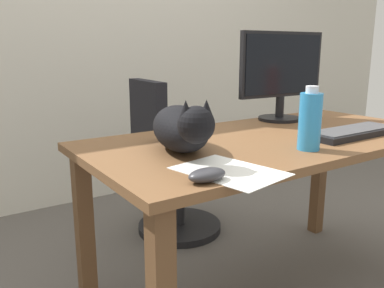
{
  "coord_description": "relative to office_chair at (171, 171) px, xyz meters",
  "views": [
    {
      "loc": [
        -1.13,
        -1.11,
        1.04
      ],
      "look_at": [
        -0.48,
        -0.14,
        0.77
      ],
      "focal_mm": 37.59,
      "sensor_mm": 36.0,
      "label": 1
    }
  ],
  "objects": [
    {
      "name": "back_wall",
      "position": [
        0.02,
        0.8,
        0.93
      ],
      "size": [
        6.0,
        0.04,
        2.6
      ],
      "primitive_type": "cube",
      "color": "beige",
      "rests_on": "ground_plane"
    },
    {
      "name": "desk",
      "position": [
        0.02,
        -0.76,
        0.24
      ],
      "size": [
        1.48,
        0.72,
        0.71
      ],
      "color": "brown",
      "rests_on": "ground_plane"
    },
    {
      "name": "office_chair",
      "position": [
        0.0,
        0.0,
        0.0
      ],
      "size": [
        0.48,
        0.48,
        0.88
      ],
      "color": "black",
      "rests_on": "ground_plane"
    },
    {
      "name": "monitor",
      "position": [
        0.31,
        -0.51,
        0.56
      ],
      "size": [
        0.48,
        0.2,
        0.42
      ],
      "color": "black",
      "rests_on": "desk"
    },
    {
      "name": "keyboard",
      "position": [
        0.3,
        -0.92,
        0.35
      ],
      "size": [
        0.44,
        0.15,
        0.03
      ],
      "color": "black",
      "rests_on": "desk"
    },
    {
      "name": "cat",
      "position": [
        -0.4,
        -0.76,
        0.41
      ],
      "size": [
        0.3,
        0.58,
        0.2
      ],
      "color": "black",
      "rests_on": "desk"
    },
    {
      "name": "computer_mouse",
      "position": [
        -0.52,
        -1.06,
        0.35
      ],
      "size": [
        0.11,
        0.06,
        0.04
      ],
      "primitive_type": "ellipsoid",
      "color": "#333338",
      "rests_on": "desk"
    },
    {
      "name": "paper_sheet",
      "position": [
        -0.42,
        -1.03,
        0.33
      ],
      "size": [
        0.26,
        0.33,
        0.0
      ],
      "primitive_type": "cube",
      "rotation": [
        0.0,
        0.0,
        0.2
      ],
      "color": "white",
      "rests_on": "desk"
    },
    {
      "name": "water_bottle",
      "position": [
        -0.03,
        -0.98,
        0.43
      ],
      "size": [
        0.08,
        0.08,
        0.22
      ],
      "color": "#2D8CD1",
      "rests_on": "desk"
    }
  ]
}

